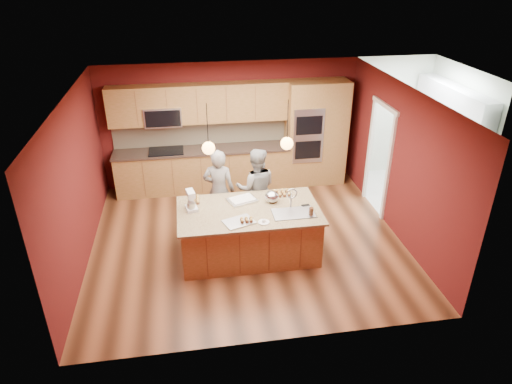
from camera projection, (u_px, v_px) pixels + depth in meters
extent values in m
plane|color=#402313|center=(247.00, 239.00, 8.32)|extent=(5.50, 5.50, 0.00)
plane|color=white|center=(245.00, 93.00, 7.08)|extent=(5.50, 5.50, 0.00)
plane|color=#511312|center=(230.00, 124.00, 9.89)|extent=(5.50, 0.00, 5.50)
plane|color=#511312|center=(275.00, 258.00, 5.51)|extent=(5.50, 0.00, 5.50)
plane|color=#511312|center=(77.00, 184.00, 7.32)|extent=(0.00, 5.00, 5.00)
plane|color=#511312|center=(399.00, 162.00, 8.09)|extent=(0.00, 5.00, 5.00)
cube|color=brown|center=(203.00, 170.00, 9.95)|extent=(3.70, 0.60, 0.90)
cube|color=black|center=(202.00, 150.00, 9.73)|extent=(3.74, 0.64, 0.04)
cube|color=beige|center=(200.00, 132.00, 9.85)|extent=(3.70, 0.03, 0.56)
cube|color=brown|center=(199.00, 103.00, 9.39)|extent=(3.70, 0.36, 0.80)
cube|color=black|center=(166.00, 151.00, 9.60)|extent=(0.72, 0.52, 0.03)
cube|color=#AFB1B6|center=(163.00, 116.00, 9.37)|extent=(0.76, 0.40, 0.40)
cube|color=brown|center=(305.00, 134.00, 9.95)|extent=(0.80, 0.60, 2.30)
cube|color=#AFB1B6|center=(308.00, 136.00, 9.66)|extent=(0.66, 0.04, 1.20)
cube|color=brown|center=(333.00, 132.00, 10.04)|extent=(0.50, 0.60, 2.30)
plane|color=beige|center=(405.00, 194.00, 9.89)|extent=(2.60, 2.60, 0.00)
plane|color=silver|center=(456.00, 133.00, 9.39)|extent=(0.00, 2.70, 2.70)
cube|color=silver|center=(453.00, 105.00, 9.09)|extent=(0.35, 2.40, 0.75)
cylinder|color=black|center=(207.00, 126.00, 6.77)|extent=(0.01, 0.01, 0.70)
sphere|color=#FFAA4E|center=(209.00, 148.00, 6.93)|extent=(0.20, 0.20, 0.20)
cylinder|color=black|center=(288.00, 122.00, 6.95)|extent=(0.01, 0.01, 0.70)
sphere|color=#FFAA4E|center=(287.00, 143.00, 7.11)|extent=(0.20, 0.20, 0.20)
cube|color=brown|center=(249.00, 233.00, 7.75)|extent=(2.25, 1.22, 0.83)
cube|color=tan|center=(249.00, 211.00, 7.55)|extent=(2.35, 1.32, 0.04)
cube|color=#AFB1B6|center=(293.00, 218.00, 7.47)|extent=(0.68, 0.39, 0.18)
imported|color=black|center=(219.00, 191.00, 8.31)|extent=(0.66, 0.51, 1.59)
imported|color=slate|center=(256.00, 189.00, 8.42)|extent=(0.82, 0.67, 1.56)
cube|color=white|center=(192.00, 208.00, 7.53)|extent=(0.22, 0.26, 0.05)
cube|color=white|center=(191.00, 198.00, 7.55)|extent=(0.10, 0.09, 0.23)
cube|color=white|center=(190.00, 193.00, 7.42)|extent=(0.16, 0.25, 0.09)
cylinder|color=silver|center=(191.00, 206.00, 7.47)|extent=(0.13, 0.13, 0.13)
cube|color=silver|center=(242.00, 200.00, 7.80)|extent=(0.55, 0.47, 0.03)
cube|color=silver|center=(242.00, 199.00, 7.79)|extent=(0.47, 0.40, 0.02)
cube|color=#AFB1B6|center=(239.00, 222.00, 7.18)|extent=(0.55, 0.47, 0.02)
ellipsoid|color=silver|center=(272.00, 197.00, 7.74)|extent=(0.24, 0.24, 0.21)
cylinder|color=silver|center=(264.00, 222.00, 7.17)|extent=(0.18, 0.18, 0.01)
cylinder|color=#3C2113|center=(311.00, 212.00, 7.34)|extent=(0.07, 0.07, 0.14)
cube|color=black|center=(306.00, 205.00, 7.66)|extent=(0.15, 0.09, 0.01)
cube|color=white|center=(441.00, 181.00, 9.44)|extent=(0.70, 0.72, 0.93)
cube|color=white|center=(425.00, 166.00, 9.99)|extent=(0.81, 0.82, 1.03)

